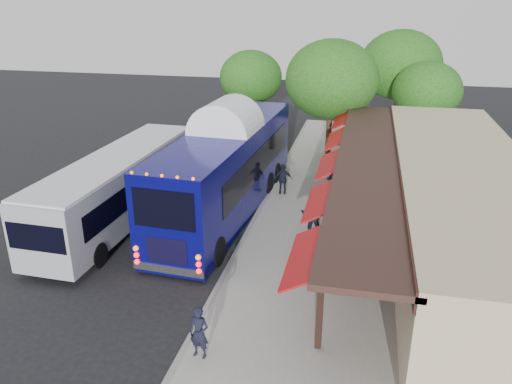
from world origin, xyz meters
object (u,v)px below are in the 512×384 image
Objects in this scene: sign_board at (347,242)px; coach_bus at (227,165)px; ped_a at (199,333)px; ped_d at (333,193)px; ped_b at (312,214)px; city_bus at (120,185)px; ped_c at (283,179)px.

coach_bus is at bearing 130.56° from sign_board.
ped_d is at bearing 83.47° from ped_a.
ped_b is (2.15, 8.22, 0.20)m from ped_a.
ped_a is at bearing -134.86° from sign_board.
ped_d is (4.85, 0.72, -1.21)m from coach_bus.
city_bus is at bearing -150.91° from coach_bus.
coach_bus is 8.49× the size of ped_c.
coach_bus is at bearing 109.05° from ped_a.
ped_a is 0.86× the size of ped_d.
ped_c is 3.06m from ped_d.
ped_b reaches higher than ped_d.
ped_c is at bearing -71.79° from ped_b.
ped_d is 4.77m from sign_board.
ped_b is (4.20, -2.06, -1.14)m from coach_bus.
coach_bus is 10.56m from ped_a.
sign_board is at bearing 107.07° from ped_c.
ped_a is (6.43, -8.17, -0.78)m from city_bus.
ped_c is (2.24, 2.30, -1.33)m from coach_bus.
sign_board is (0.87, -4.68, -0.11)m from ped_d.
sign_board is (5.72, -3.97, -1.32)m from coach_bus.
ped_a is (2.05, -10.27, -1.34)m from coach_bus.
city_bus is at bearing 135.94° from ped_a.
city_bus reaches higher than ped_d.
sign_board is at bearing -8.83° from city_bus.
coach_bus is at bearing 33.90° from ped_c.
ped_c is (0.19, 12.58, 0.01)m from ped_a.
coach_bus reaches higher than ped_d.
ped_d reaches higher than ped_a.
ped_c is 0.87× the size of ped_d.
sign_board is at bearing 67.60° from ped_a.
city_bus is 7.35× the size of ped_c.
ped_a is 12.58m from ped_c.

